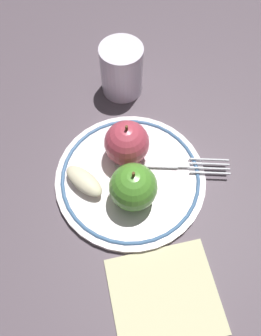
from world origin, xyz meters
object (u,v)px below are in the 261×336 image
object	(u,v)px
apple_slice_front	(84,181)
drinking_glass	(122,70)
apple_second_whole	(135,187)
napkin_folded	(165,296)
plate	(130,176)
fork	(169,165)
apple_red_whole	(127,143)

from	to	relation	value
apple_slice_front	drinking_glass	size ratio (longest dim) A/B	0.75
apple_second_whole	drinking_glass	xyz separation A→B (m)	(-0.04, 0.22, -0.00)
apple_slice_front	drinking_glass	distance (m)	0.21
apple_slice_front	apple_second_whole	bearing A→B (deg)	25.56
apple_second_whole	napkin_folded	distance (m)	0.15
plate	napkin_folded	distance (m)	0.18
apple_second_whole	apple_slice_front	world-z (taller)	apple_second_whole
fork	napkin_folded	bearing A→B (deg)	-91.93
napkin_folded	drinking_glass	bearing A→B (deg)	103.55
fork	napkin_folded	distance (m)	0.19
apple_second_whole	plate	bearing A→B (deg)	103.26
apple_slice_front	apple_red_whole	bearing A→B (deg)	80.33
apple_second_whole	apple_slice_front	bearing A→B (deg)	168.56
apple_red_whole	apple_second_whole	world-z (taller)	same
apple_second_whole	drinking_glass	distance (m)	0.23
apple_red_whole	napkin_folded	bearing A→B (deg)	-72.41
apple_red_whole	apple_slice_front	xyz separation A→B (m)	(-0.06, -0.06, -0.02)
fork	drinking_glass	bearing A→B (deg)	116.49
napkin_folded	apple_second_whole	bearing A→B (deg)	109.87
apple_red_whole	drinking_glass	xyz separation A→B (m)	(-0.02, 0.15, -0.00)
apple_red_whole	apple_second_whole	size ratio (longest dim) A/B	1.00
drinking_glass	apple_slice_front	bearing A→B (deg)	-100.92
apple_red_whole	apple_slice_front	distance (m)	0.09
fork	plate	bearing A→B (deg)	-162.59
plate	drinking_glass	xyz separation A→B (m)	(-0.03, 0.19, 0.04)
apple_red_whole	drinking_glass	world-z (taller)	drinking_glass
napkin_folded	apple_red_whole	bearing A→B (deg)	107.59
apple_second_whole	drinking_glass	bearing A→B (deg)	99.55
drinking_glass	fork	bearing A→B (deg)	-61.99
apple_slice_front	napkin_folded	distance (m)	0.20
fork	apple_red_whole	bearing A→B (deg)	166.33
fork	drinking_glass	size ratio (longest dim) A/B	1.95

